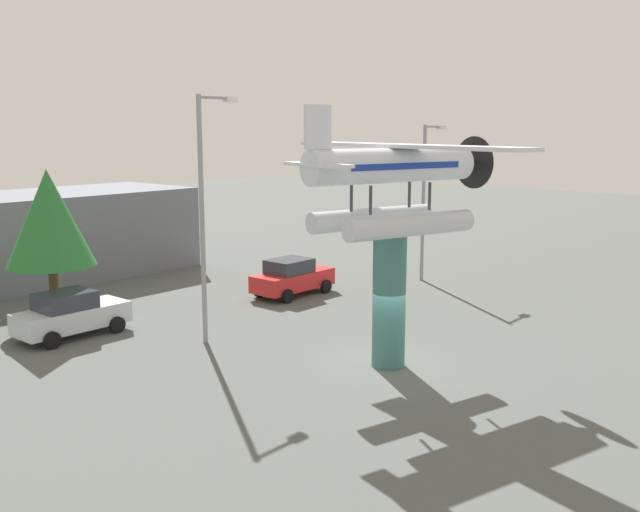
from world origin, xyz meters
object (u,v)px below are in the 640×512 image
object	(u,v)px
floatplane_monument	(394,180)
streetlight_secondary	(426,191)
storefront_building	(43,236)
tree_east	(49,218)
streetlight_primary	(205,204)
car_mid_silver	(71,314)
car_far_red	(292,277)
display_pedestal	(389,300)

from	to	relation	value
floatplane_monument	streetlight_secondary	xyz separation A→B (m)	(12.35, 6.65, -1.54)
streetlight_secondary	storefront_building	xyz separation A→B (m)	(-12.70, 15.39, -2.39)
streetlight_secondary	tree_east	distance (m)	18.25
streetlight_primary	streetlight_secondary	xyz separation A→B (m)	(14.56, -0.03, -0.51)
storefront_building	car_mid_silver	bearing A→B (deg)	-114.07
floatplane_monument	car_mid_silver	distance (m)	13.40
car_mid_silver	car_far_red	distance (m)	10.62
display_pedestal	car_mid_silver	xyz separation A→B (m)	(-5.08, 11.12, -1.37)
floatplane_monument	streetlight_primary	size ratio (longest dim) A/B	1.15
display_pedestal	car_far_red	bearing A→B (deg)	60.17
floatplane_monument	car_far_red	world-z (taller)	floatplane_monument
car_mid_silver	streetlight_secondary	world-z (taller)	streetlight_secondary
floatplane_monument	tree_east	world-z (taller)	floatplane_monument
floatplane_monument	tree_east	distance (m)	14.26
car_far_red	storefront_building	distance (m)	13.86
display_pedestal	tree_east	world-z (taller)	tree_east
display_pedestal	streetlight_primary	size ratio (longest dim) A/B	0.50
streetlight_primary	streetlight_secondary	distance (m)	14.57
streetlight_primary	storefront_building	world-z (taller)	streetlight_primary
display_pedestal	streetlight_secondary	world-z (taller)	streetlight_secondary
car_mid_silver	streetlight_secondary	xyz separation A→B (m)	(17.56, -4.50, 3.76)
car_far_red	streetlight_secondary	size ratio (longest dim) A/B	0.53
streetlight_primary	car_far_red	bearing A→B (deg)	20.23
streetlight_secondary	car_far_red	bearing A→B (deg)	158.53
car_far_red	streetlight_primary	size ratio (longest dim) A/B	0.47
streetlight_secondary	storefront_building	bearing A→B (deg)	129.54
storefront_building	tree_east	size ratio (longest dim) A/B	2.46
display_pedestal	floatplane_monument	world-z (taller)	floatplane_monument
storefront_building	streetlight_secondary	bearing A→B (deg)	-50.46
car_mid_silver	car_far_red	xyz separation A→B (m)	(10.48, -1.72, 0.00)
car_mid_silver	storefront_building	distance (m)	12.00
car_mid_silver	streetlight_primary	bearing A→B (deg)	-56.15
display_pedestal	streetlight_primary	distance (m)	7.54
car_mid_silver	storefront_building	size ratio (longest dim) A/B	0.27
storefront_building	display_pedestal	bearing A→B (deg)	-89.42
car_far_red	car_mid_silver	bearing A→B (deg)	170.70
display_pedestal	car_mid_silver	distance (m)	12.30
display_pedestal	streetlight_primary	bearing A→B (deg)	107.42
streetlight_primary	car_mid_silver	bearing A→B (deg)	123.85
floatplane_monument	streetlight_primary	distance (m)	7.11
storefront_building	streetlight_primary	bearing A→B (deg)	-96.91
car_mid_silver	tree_east	distance (m)	4.11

